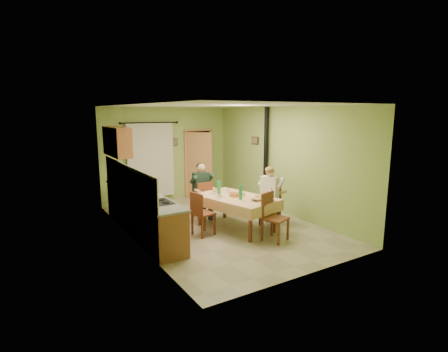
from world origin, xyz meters
TOP-DOWN VIEW (x-y plane):
  - floor at (0.00, 0.00)m, footprint 4.00×6.00m
  - room_shell at (0.00, 0.00)m, footprint 4.04×6.04m
  - kitchen_run at (-1.71, 0.40)m, footprint 0.64×3.64m
  - upper_cabinets at (-1.82, 1.70)m, footprint 0.35×1.40m
  - curtain at (-0.55, 2.90)m, footprint 1.70×0.07m
  - doorway at (0.99, 2.83)m, footprint 0.96×0.63m
  - dining_table at (0.24, -0.46)m, footprint 1.51×2.06m
  - tableware at (0.27, -0.56)m, footprint 0.97×1.55m
  - chair_far at (-0.07, 0.63)m, footprint 0.42×0.42m
  - chair_near at (0.51, -1.50)m, footprint 0.57×0.57m
  - chair_right at (1.08, -0.64)m, footprint 0.52×0.52m
  - chair_left at (-0.61, -0.41)m, footprint 0.48×0.48m
  - man_far at (-0.07, 0.64)m, footprint 0.59×0.47m
  - man_right at (1.06, -0.65)m, footprint 0.60×0.65m
  - stove_flue at (1.90, 0.60)m, footprint 0.24×0.24m
  - picture_back at (0.25, 2.97)m, footprint 0.19×0.03m
  - picture_right at (1.97, 1.20)m, footprint 0.03×0.31m

SIDE VIEW (x-z plane):
  - floor at x=0.00m, z-range -0.01..0.01m
  - chair_right at x=1.08m, z-range -0.19..0.77m
  - chair_far at x=-0.07m, z-range -0.19..0.77m
  - chair_left at x=-0.61m, z-range -0.19..0.77m
  - chair_near at x=0.51m, z-range -0.21..0.80m
  - dining_table at x=0.24m, z-range 0.00..0.76m
  - kitchen_run at x=-1.71m, z-range -0.30..1.26m
  - tableware at x=0.27m, z-range 0.66..0.99m
  - man_far at x=-0.07m, z-range 0.18..1.57m
  - man_right at x=1.06m, z-range 0.18..1.57m
  - stove_flue at x=1.90m, z-range -0.38..2.42m
  - doorway at x=0.99m, z-range -0.02..2.13m
  - curtain at x=-0.55m, z-range 0.15..2.37m
  - picture_back at x=0.25m, z-range 1.64..1.86m
  - room_shell at x=0.00m, z-range 0.41..3.23m
  - picture_right at x=1.97m, z-range 1.75..1.96m
  - upper_cabinets at x=-1.82m, z-range 1.60..2.30m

